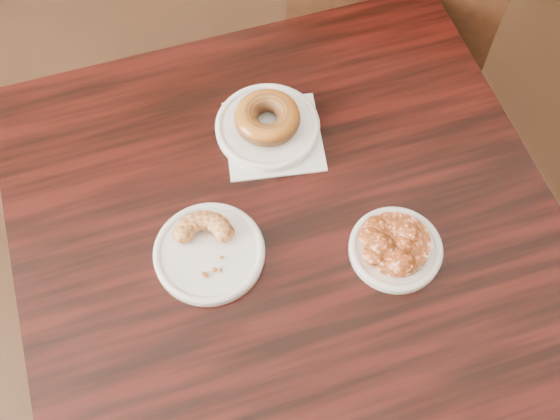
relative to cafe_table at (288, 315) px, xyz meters
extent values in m
cube|color=black|center=(0.00, 0.00, 0.00)|extent=(0.92, 0.92, 0.75)
cube|color=white|center=(0.01, 0.18, 0.38)|extent=(0.17, 0.17, 0.00)
cylinder|color=white|center=(0.00, 0.19, 0.38)|extent=(0.17, 0.17, 0.01)
cylinder|color=white|center=(-0.13, -0.01, 0.38)|extent=(0.17, 0.17, 0.01)
cylinder|color=white|center=(0.15, -0.07, 0.38)|extent=(0.14, 0.14, 0.01)
torus|color=brown|center=(0.00, 0.19, 0.41)|extent=(0.11, 0.11, 0.04)
camera|label=1|loc=(-0.12, -0.48, 1.34)|focal=45.00mm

